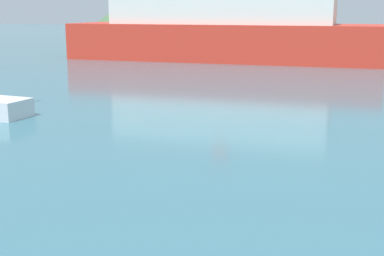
# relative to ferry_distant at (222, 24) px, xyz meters

# --- Properties ---
(ferry_distant) EXTENTS (24.96, 7.59, 8.08)m
(ferry_distant) POSITION_rel_ferry_distant_xyz_m (0.00, 0.00, 0.00)
(ferry_distant) COLOR red
(ferry_distant) RESTS_ON ground_plane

